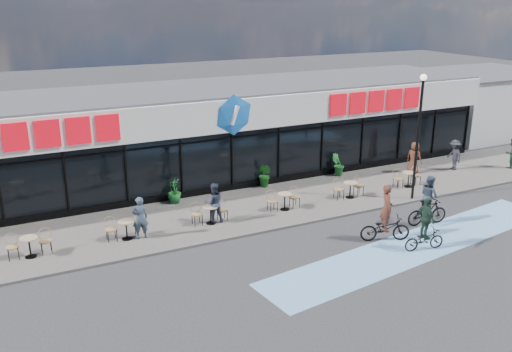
# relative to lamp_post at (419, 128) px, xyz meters

# --- Properties ---
(ground) EXTENTS (120.00, 120.00, 0.00)m
(ground) POSITION_rel_lamp_post_xyz_m (-6.96, -2.30, -3.43)
(ground) COLOR #28282B
(ground) RESTS_ON ground
(sidewalk) EXTENTS (44.00, 5.00, 0.10)m
(sidewalk) POSITION_rel_lamp_post_xyz_m (-6.96, 2.20, -3.38)
(sidewalk) COLOR #5A5450
(sidewalk) RESTS_ON ground
(bike_lane) EXTENTS (14.17, 4.13, 0.01)m
(bike_lane) POSITION_rel_lamp_post_xyz_m (-2.96, -3.80, -3.42)
(bike_lane) COLOR #6797C3
(bike_lane) RESTS_ON ground
(building) EXTENTS (30.60, 6.57, 4.75)m
(building) POSITION_rel_lamp_post_xyz_m (-6.96, 7.63, -1.09)
(building) COLOR black
(building) RESTS_ON ground
(neighbour_building) EXTENTS (9.20, 7.20, 4.11)m
(neighbour_building) POSITION_rel_lamp_post_xyz_m (13.54, 8.70, -1.37)
(neighbour_building) COLOR silver
(neighbour_building) RESTS_ON ground
(lamp_post) EXTENTS (0.28, 0.28, 5.67)m
(lamp_post) POSITION_rel_lamp_post_xyz_m (0.00, 0.00, 0.00)
(lamp_post) COLOR black
(lamp_post) RESTS_ON sidewalk
(bistro_set_1) EXTENTS (1.54, 0.62, 0.90)m
(bistro_set_1) POSITION_rel_lamp_post_xyz_m (-16.24, 1.44, -2.87)
(bistro_set_1) COLOR tan
(bistro_set_1) RESTS_ON sidewalk
(bistro_set_2) EXTENTS (1.54, 0.62, 0.90)m
(bistro_set_2) POSITION_rel_lamp_post_xyz_m (-12.81, 1.44, -2.87)
(bistro_set_2) COLOR tan
(bistro_set_2) RESTS_ON sidewalk
(bistro_set_3) EXTENTS (1.54, 0.62, 0.90)m
(bistro_set_3) POSITION_rel_lamp_post_xyz_m (-9.37, 1.44, -2.87)
(bistro_set_3) COLOR tan
(bistro_set_3) RESTS_ON sidewalk
(bistro_set_4) EXTENTS (1.54, 0.62, 0.90)m
(bistro_set_4) POSITION_rel_lamp_post_xyz_m (-5.94, 1.44, -2.87)
(bistro_set_4) COLOR tan
(bistro_set_4) RESTS_ON sidewalk
(bistro_set_5) EXTENTS (1.54, 0.62, 0.90)m
(bistro_set_5) POSITION_rel_lamp_post_xyz_m (-2.51, 1.44, -2.87)
(bistro_set_5) COLOR tan
(bistro_set_5) RESTS_ON sidewalk
(bistro_set_6) EXTENTS (1.54, 0.62, 0.90)m
(bistro_set_6) POSITION_rel_lamp_post_xyz_m (0.93, 1.44, -2.87)
(bistro_set_6) COLOR tan
(bistro_set_6) RESTS_ON sidewalk
(potted_plant_left) EXTENTS (0.65, 0.65, 1.11)m
(potted_plant_left) POSITION_rel_lamp_post_xyz_m (-9.98, 4.27, -2.77)
(potted_plant_left) COLOR #185421
(potted_plant_left) RESTS_ON sidewalk
(potted_plant_mid) EXTENTS (0.65, 0.75, 1.20)m
(potted_plant_mid) POSITION_rel_lamp_post_xyz_m (-5.37, 4.36, -2.73)
(potted_plant_mid) COLOR #1C5D1A
(potted_plant_mid) RESTS_ON sidewalk
(potted_plant_right) EXTENTS (0.74, 0.64, 1.17)m
(potted_plant_right) POSITION_rel_lamp_post_xyz_m (-1.18, 4.31, -2.75)
(potted_plant_right) COLOR #1C6425
(potted_plant_right) RESTS_ON sidewalk
(patron_left) EXTENTS (0.62, 0.41, 1.68)m
(patron_left) POSITION_rel_lamp_post_xyz_m (-12.30, 1.19, -2.49)
(patron_left) COLOR #333F4F
(patron_left) RESTS_ON sidewalk
(patron_right) EXTENTS (0.92, 0.77, 1.67)m
(patron_right) POSITION_rel_lamp_post_xyz_m (-9.19, 1.44, -2.49)
(patron_right) COLOR #2B3042
(patron_right) RESTS_ON sidewalk
(pedestrian_a) EXTENTS (0.82, 1.16, 1.63)m
(pedestrian_a) POSITION_rel_lamp_post_xyz_m (4.96, 2.44, -2.51)
(pedestrian_a) COLOR black
(pedestrian_a) RESTS_ON sidewalk
(pedestrian_b) EXTENTS (0.81, 0.96, 1.66)m
(pedestrian_b) POSITION_rel_lamp_post_xyz_m (2.67, 2.98, -2.50)
(pedestrian_b) COLOR #422317
(pedestrian_b) RESTS_ON sidewalk
(pedestrian_c) EXTENTS (0.85, 0.69, 1.65)m
(pedestrian_c) POSITION_rel_lamp_post_xyz_m (7.98, 1.36, -2.51)
(pedestrian_c) COLOR #192D20
(pedestrian_c) RESTS_ON sidewalk
(cyclist_a) EXTENTS (2.02, 1.33, 2.26)m
(cyclist_a) POSITION_rel_lamp_post_xyz_m (-3.92, -2.91, -2.68)
(cyclist_a) COLOR black
(cyclist_a) RESTS_ON ground
(cyclist_b) EXTENTS (1.87, 0.88, 2.11)m
(cyclist_b) POSITION_rel_lamp_post_xyz_m (-1.38, -2.44, -2.55)
(cyclist_b) COLOR black
(cyclist_b) RESTS_ON ground
(cyclist_c) EXTENTS (1.65, 0.99, 2.05)m
(cyclist_c) POSITION_rel_lamp_post_xyz_m (-3.13, -4.19, -2.64)
(cyclist_c) COLOR black
(cyclist_c) RESTS_ON ground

